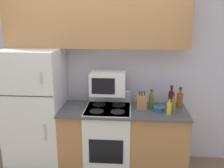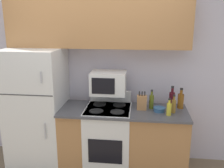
{
  "view_description": "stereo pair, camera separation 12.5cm",
  "coord_description": "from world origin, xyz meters",
  "px_view_note": "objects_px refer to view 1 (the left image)",
  "views": [
    {
      "loc": [
        0.47,
        -2.83,
        2.08
      ],
      "look_at": [
        0.23,
        0.27,
        1.25
      ],
      "focal_mm": 40.0,
      "sensor_mm": 36.0,
      "label": 1
    },
    {
      "loc": [
        0.6,
        -2.82,
        2.08
      ],
      "look_at": [
        0.23,
        0.27,
        1.25
      ],
      "focal_mm": 40.0,
      "sensor_mm": 36.0,
      "label": 2
    }
  ],
  "objects_px": {
    "microwave": "(108,83)",
    "knife_block": "(142,102)",
    "bottle_cooking_spray": "(169,108)",
    "stove": "(108,138)",
    "bottle_wine_red": "(171,98)",
    "bottle_olive_oil": "(151,101)",
    "bottle_whiskey": "(180,99)",
    "bowl": "(159,109)",
    "bottle_vinegar": "(173,105)",
    "refrigerator": "(36,109)"
  },
  "relations": [
    {
      "from": "bottle_cooking_spray",
      "to": "bottle_wine_red",
      "type": "bearing_deg",
      "value": 77.3
    },
    {
      "from": "knife_block",
      "to": "bottle_vinegar",
      "type": "height_order",
      "value": "knife_block"
    },
    {
      "from": "bottle_cooking_spray",
      "to": "knife_block",
      "type": "bearing_deg",
      "value": 154.37
    },
    {
      "from": "refrigerator",
      "to": "bottle_vinegar",
      "type": "height_order",
      "value": "refrigerator"
    },
    {
      "from": "bowl",
      "to": "bottle_olive_oil",
      "type": "bearing_deg",
      "value": 134.54
    },
    {
      "from": "bottle_wine_red",
      "to": "bottle_vinegar",
      "type": "bearing_deg",
      "value": -89.24
    },
    {
      "from": "refrigerator",
      "to": "bottle_vinegar",
      "type": "distance_m",
      "value": 1.88
    },
    {
      "from": "bottle_whiskey",
      "to": "stove",
      "type": "bearing_deg",
      "value": -171.81
    },
    {
      "from": "bottle_olive_oil",
      "to": "refrigerator",
      "type": "bearing_deg",
      "value": -179.13
    },
    {
      "from": "microwave",
      "to": "knife_block",
      "type": "bearing_deg",
      "value": -11.95
    },
    {
      "from": "bowl",
      "to": "bottle_wine_red",
      "type": "height_order",
      "value": "bottle_wine_red"
    },
    {
      "from": "knife_block",
      "to": "bottle_cooking_spray",
      "type": "relative_size",
      "value": 1.15
    },
    {
      "from": "bottle_wine_red",
      "to": "bottle_cooking_spray",
      "type": "bearing_deg",
      "value": -102.7
    },
    {
      "from": "bottle_vinegar",
      "to": "bottle_whiskey",
      "type": "relative_size",
      "value": 0.86
    },
    {
      "from": "bottle_whiskey",
      "to": "bottle_cooking_spray",
      "type": "relative_size",
      "value": 1.27
    },
    {
      "from": "refrigerator",
      "to": "bottle_vinegar",
      "type": "xyz_separation_m",
      "value": [
        1.87,
        -0.1,
        0.15
      ]
    },
    {
      "from": "knife_block",
      "to": "bottle_olive_oil",
      "type": "relative_size",
      "value": 0.97
    },
    {
      "from": "microwave",
      "to": "bottle_vinegar",
      "type": "relative_size",
      "value": 1.96
    },
    {
      "from": "microwave",
      "to": "knife_block",
      "type": "xyz_separation_m",
      "value": [
        0.46,
        -0.1,
        -0.23
      ]
    },
    {
      "from": "bottle_whiskey",
      "to": "bottle_olive_oil",
      "type": "relative_size",
      "value": 1.08
    },
    {
      "from": "stove",
      "to": "bottle_whiskey",
      "type": "height_order",
      "value": "bottle_whiskey"
    },
    {
      "from": "microwave",
      "to": "bottle_whiskey",
      "type": "height_order",
      "value": "microwave"
    },
    {
      "from": "bottle_olive_oil",
      "to": "bottle_cooking_spray",
      "type": "bearing_deg",
      "value": -45.76
    },
    {
      "from": "knife_block",
      "to": "bottle_whiskey",
      "type": "relative_size",
      "value": 0.91
    },
    {
      "from": "bottle_vinegar",
      "to": "microwave",
      "type": "bearing_deg",
      "value": 169.17
    },
    {
      "from": "refrigerator",
      "to": "bowl",
      "type": "height_order",
      "value": "refrigerator"
    },
    {
      "from": "bottle_vinegar",
      "to": "bottle_wine_red",
      "type": "height_order",
      "value": "bottle_wine_red"
    },
    {
      "from": "knife_block",
      "to": "bottle_olive_oil",
      "type": "bearing_deg",
      "value": 22.39
    },
    {
      "from": "bottle_olive_oil",
      "to": "bottle_cooking_spray",
      "type": "distance_m",
      "value": 0.3
    },
    {
      "from": "bottle_vinegar",
      "to": "bottle_whiskey",
      "type": "distance_m",
      "value": 0.21
    },
    {
      "from": "stove",
      "to": "microwave",
      "type": "height_order",
      "value": "microwave"
    },
    {
      "from": "stove",
      "to": "bottle_wine_red",
      "type": "relative_size",
      "value": 3.58
    },
    {
      "from": "bottle_whiskey",
      "to": "bottle_olive_oil",
      "type": "height_order",
      "value": "bottle_whiskey"
    },
    {
      "from": "microwave",
      "to": "bottle_cooking_spray",
      "type": "relative_size",
      "value": 2.13
    },
    {
      "from": "bottle_vinegar",
      "to": "bottle_whiskey",
      "type": "bearing_deg",
      "value": 58.16
    },
    {
      "from": "bottle_cooking_spray",
      "to": "bottle_vinegar",
      "type": "bearing_deg",
      "value": 54.0
    },
    {
      "from": "microwave",
      "to": "bottle_whiskey",
      "type": "relative_size",
      "value": 1.68
    },
    {
      "from": "refrigerator",
      "to": "microwave",
      "type": "xyz_separation_m",
      "value": [
        1.01,
        0.07,
        0.39
      ]
    },
    {
      "from": "bottle_cooking_spray",
      "to": "bowl",
      "type": "bearing_deg",
      "value": 133.97
    },
    {
      "from": "bottle_cooking_spray",
      "to": "bottle_olive_oil",
      "type": "bearing_deg",
      "value": 134.24
    },
    {
      "from": "bottle_vinegar",
      "to": "knife_block",
      "type": "bearing_deg",
      "value": 170.43
    },
    {
      "from": "microwave",
      "to": "bottle_olive_oil",
      "type": "xyz_separation_m",
      "value": [
        0.58,
        -0.04,
        -0.22
      ]
    },
    {
      "from": "microwave",
      "to": "refrigerator",
      "type": "bearing_deg",
      "value": -176.14
    },
    {
      "from": "bottle_wine_red",
      "to": "knife_block",
      "type": "bearing_deg",
      "value": -162.35
    },
    {
      "from": "bottle_vinegar",
      "to": "bottle_olive_oil",
      "type": "relative_size",
      "value": 0.92
    },
    {
      "from": "bottle_vinegar",
      "to": "bottle_cooking_spray",
      "type": "distance_m",
      "value": 0.12
    },
    {
      "from": "bottle_whiskey",
      "to": "bottle_cooking_spray",
      "type": "xyz_separation_m",
      "value": [
        -0.18,
        -0.27,
        -0.02
      ]
    },
    {
      "from": "refrigerator",
      "to": "bottle_olive_oil",
      "type": "height_order",
      "value": "refrigerator"
    },
    {
      "from": "bowl",
      "to": "bottle_vinegar",
      "type": "bearing_deg",
      "value": -6.61
    },
    {
      "from": "bottle_olive_oil",
      "to": "bottle_vinegar",
      "type": "bearing_deg",
      "value": -23.62
    }
  ]
}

